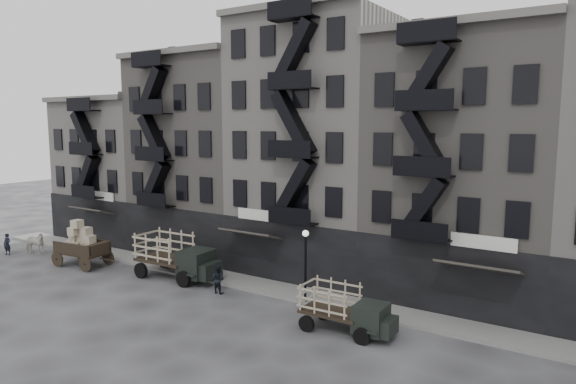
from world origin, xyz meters
The scene contains 13 objects.
ground centered at (0.00, 0.00, 0.00)m, with size 140.00×140.00×0.00m, color #38383A.
sidewalk centered at (0.00, 3.75, 0.07)m, with size 55.00×2.50×0.15m, color slate.
building_west centered at (-20.00, 9.83, 6.00)m, with size 10.00×11.35×13.20m.
building_midwest centered at (-10.00, 9.83, 7.50)m, with size 10.00×11.35×16.20m.
building_center centered at (0.00, 9.82, 8.50)m, with size 10.00×11.35×18.20m.
building_mideast centered at (10.00, 9.83, 7.50)m, with size 10.00×11.35×16.20m.
lamp_post centered at (3.00, 2.60, 2.78)m, with size 0.36×0.36×4.28m.
horse centered at (-20.65, 0.52, 0.87)m, with size 0.94×2.06×1.74m, color beige.
wagon centered at (-14.63, 0.56, 1.91)m, with size 4.15×2.50×3.35m.
stake_truck_west centered at (-6.67, 2.06, 1.71)m, with size 6.07×2.71×3.00m.
stake_truck_east centered at (6.68, 0.25, 1.34)m, with size 4.76×2.09×2.36m.
pedestrian_west centered at (-22.15, -0.76, 0.84)m, with size 0.61×0.40×1.68m, color black.
pedestrian_mid centered at (-2.40, 1.33, 0.86)m, with size 0.83×0.65×1.71m, color black.
Camera 1 is at (17.56, -21.41, 10.21)m, focal length 32.00 mm.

